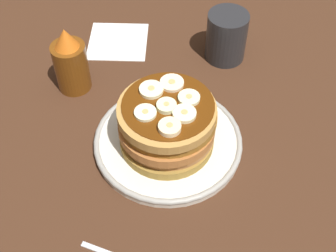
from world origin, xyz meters
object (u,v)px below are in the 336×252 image
banana_slice_4 (145,113)px  banana_slice_5 (170,127)px  banana_slice_2 (151,90)px  coffee_mug (227,35)px  banana_slice_1 (184,114)px  banana_slice_6 (172,83)px  pancake_stack (168,124)px  banana_slice_3 (189,98)px  napkin (118,41)px  banana_slice_0 (165,106)px  plate (168,141)px  syrup_bottle (71,63)px

banana_slice_4 → banana_slice_5: 4.33cm
banana_slice_2 → coffee_mug: banana_slice_2 is taller
banana_slice_1 → banana_slice_2: 6.59cm
banana_slice_1 → banana_slice_6: (5.05, 3.72, -0.05)cm
coffee_mug → banana_slice_4: bearing=170.0°
pancake_stack → banana_slice_3: (2.31, -2.26, 4.12)cm
napkin → banana_slice_0: bearing=-139.4°
banana_slice_4 → napkin: banana_slice_4 is taller
plate → banana_slice_4: 9.23cm
banana_slice_5 → coffee_mug: 28.14cm
banana_slice_3 → banana_slice_4: bearing=135.6°
napkin → pancake_stack: bearing=-138.4°
banana_slice_0 → syrup_bottle: size_ratio=0.23×
banana_slice_1 → syrup_bottle: (7.55, 22.53, -4.06)cm
banana_slice_3 → banana_slice_2: bearing=94.2°
banana_slice_1 → plate: bearing=69.7°
banana_slice_2 → coffee_mug: bearing=-14.2°
plate → napkin: bearing=41.7°
banana_slice_1 → banana_slice_6: bearing=36.4°
banana_slice_3 → banana_slice_4: same height
banana_slice_4 → coffee_mug: (26.34, -4.65, -4.70)cm
banana_slice_2 → syrup_bottle: 17.69cm
banana_slice_1 → banana_slice_3: (3.11, 0.40, -0.04)cm
banana_slice_3 → banana_slice_5: size_ratio=1.01×
banana_slice_5 → napkin: banana_slice_5 is taller
banana_slice_5 → syrup_bottle: (10.63, 21.52, -4.17)cm
banana_slice_3 → banana_slice_6: 3.85cm
banana_slice_3 → syrup_bottle: syrup_bottle is taller
banana_slice_2 → napkin: bearing=38.5°
banana_slice_5 → plate: bearing=23.6°
banana_slice_5 → syrup_bottle: syrup_bottle is taller
banana_slice_1 → pancake_stack: bearing=73.3°
coffee_mug → syrup_bottle: (-17.08, 22.06, 0.70)cm
banana_slice_0 → banana_slice_3: bearing=-44.1°
pancake_stack → coffee_mug: 23.95cm
banana_slice_2 → banana_slice_3: same height
banana_slice_2 → banana_slice_5: 7.64cm
banana_slice_2 → coffee_mug: 23.12cm
banana_slice_0 → syrup_bottle: 21.20cm
napkin → coffee_mug: bearing=-79.7°
plate → pancake_stack: size_ratio=1.51×
pancake_stack → banana_slice_2: banana_slice_2 is taller
banana_slice_4 → banana_slice_5: (-1.37, -4.11, 0.17)cm
pancake_stack → banana_slice_6: 6.01cm
banana_slice_0 → banana_slice_2: size_ratio=0.81×
banana_slice_2 → plate: bearing=-117.3°
banana_slice_4 → banana_slice_2: bearing=11.5°
banana_slice_2 → banana_slice_0: bearing=-126.7°
plate → banana_slice_5: bearing=-156.4°
pancake_stack → banana_slice_3: size_ratio=4.77×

